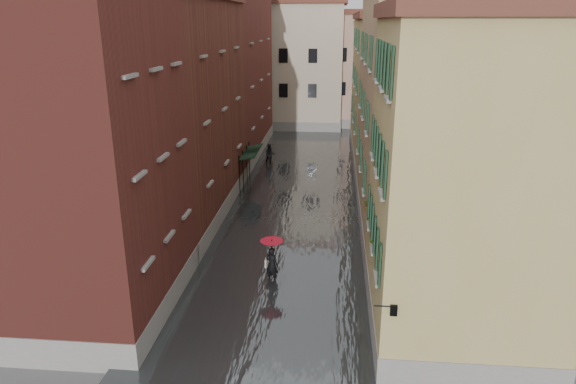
% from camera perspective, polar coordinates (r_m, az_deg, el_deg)
% --- Properties ---
extents(ground, '(120.00, 120.00, 0.00)m').
position_cam_1_polar(ground, '(23.14, -1.38, -11.01)').
color(ground, '#5A595C').
rests_on(ground, ground).
extents(floodwater, '(10.00, 60.00, 0.20)m').
position_cam_1_polar(floodwater, '(34.95, 1.05, -0.34)').
color(floodwater, '#404447').
rests_on(floodwater, ground).
extents(building_left_near, '(6.00, 8.00, 13.00)m').
position_cam_1_polar(building_left_near, '(20.87, -21.70, 3.60)').
color(building_left_near, maroon).
rests_on(building_left_near, ground).
extents(building_left_mid, '(6.00, 14.00, 12.50)m').
position_cam_1_polar(building_left_mid, '(30.90, -12.66, 8.49)').
color(building_left_mid, brown).
rests_on(building_left_mid, ground).
extents(building_left_far, '(6.00, 16.00, 14.00)m').
position_cam_1_polar(building_left_far, '(45.19, -6.94, 12.82)').
color(building_left_far, maroon).
rests_on(building_left_far, ground).
extents(building_right_near, '(6.00, 8.00, 11.50)m').
position_cam_1_polar(building_right_near, '(19.41, 18.75, 0.57)').
color(building_right_near, tan).
rests_on(building_right_near, ground).
extents(building_right_mid, '(6.00, 14.00, 13.00)m').
position_cam_1_polar(building_right_mid, '(29.76, 14.25, 8.48)').
color(building_right_mid, tan).
rests_on(building_right_mid, ground).
extents(building_right_far, '(6.00, 16.00, 11.50)m').
position_cam_1_polar(building_right_far, '(44.59, 11.35, 10.90)').
color(building_right_far, tan).
rests_on(building_right_far, ground).
extents(building_end_cream, '(12.00, 9.00, 13.00)m').
position_cam_1_polar(building_end_cream, '(58.44, -0.07, 13.73)').
color(building_end_cream, '#B7A791').
rests_on(building_end_cream, ground).
extents(building_end_pink, '(10.00, 9.00, 12.00)m').
position_cam_1_polar(building_end_pink, '(60.34, 8.89, 13.19)').
color(building_end_pink, '#C9A28D').
rests_on(building_end_pink, ground).
extents(awning_near, '(1.09, 3.04, 2.80)m').
position_cam_1_polar(awning_near, '(36.04, -4.31, 4.13)').
color(awning_near, black).
rests_on(awning_near, ground).
extents(awning_far, '(1.09, 2.81, 2.80)m').
position_cam_1_polar(awning_far, '(37.27, -3.99, 4.61)').
color(awning_far, black).
rests_on(awning_far, ground).
extents(wall_lantern, '(0.71, 0.22, 0.35)m').
position_cam_1_polar(wall_lantern, '(16.43, 11.57, -12.64)').
color(wall_lantern, black).
rests_on(wall_lantern, ground).
extents(window_planters, '(0.59, 5.39, 0.84)m').
position_cam_1_polar(window_planters, '(22.07, 9.41, -2.70)').
color(window_planters, brown).
rests_on(window_planters, ground).
extents(pedestrian_main, '(1.07, 1.07, 2.06)m').
position_cam_1_polar(pedestrian_main, '(23.34, -1.81, -7.15)').
color(pedestrian_main, black).
rests_on(pedestrian_main, ground).
extents(pedestrian_far, '(1.07, 0.94, 1.85)m').
position_cam_1_polar(pedestrian_far, '(42.13, -2.02, 4.12)').
color(pedestrian_far, black).
rests_on(pedestrian_far, ground).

